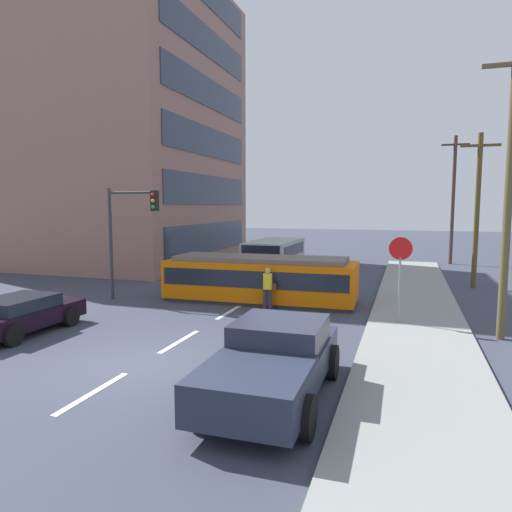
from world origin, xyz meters
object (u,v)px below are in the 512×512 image
streetcar_tram (260,278)px  utility_pole_near (509,189)px  utility_pole_mid (477,208)px  city_bus (274,254)px  parked_sedan_near (20,314)px  pickup_truck_parked (274,361)px  utility_pole_far (453,198)px  pedestrian_crossing (268,287)px  stop_sign (400,262)px  traffic_light_mast (129,222)px

streetcar_tram → utility_pole_near: bearing=-19.1°
utility_pole_mid → city_bus: bearing=168.3°
utility_pole_near → parked_sedan_near: bearing=-164.2°
city_bus → pickup_truck_parked: size_ratio=1.13×
utility_pole_near → city_bus: bearing=132.1°
pickup_truck_parked → utility_pole_mid: 17.04m
streetcar_tram → utility_pole_near: 9.84m
streetcar_tram → pickup_truck_parked: bearing=-70.6°
utility_pole_mid → streetcar_tram: bearing=-144.8°
pickup_truck_parked → utility_pole_far: utility_pole_far is taller
city_bus → utility_pole_near: (10.54, -11.67, 3.43)m
pickup_truck_parked → utility_pole_mid: bearing=69.8°
city_bus → parked_sedan_near: (-3.90, -15.76, -0.49)m
pedestrian_crossing → stop_sign: size_ratio=0.58×
pedestrian_crossing → stop_sign: (4.87, -0.84, 1.25)m
utility_pole_mid → pickup_truck_parked: bearing=-110.2°
stop_sign → pickup_truck_parked: bearing=-109.1°
parked_sedan_near → utility_pole_far: bearing=58.1°
traffic_light_mast → pedestrian_crossing: bearing=0.2°
city_bus → pickup_truck_parked: bearing=-74.0°
streetcar_tram → utility_pole_near: utility_pole_near is taller
parked_sedan_near → traffic_light_mast: (0.44, 5.51, 2.73)m
streetcar_tram → utility_pole_mid: bearing=35.2°
streetcar_tram → utility_pole_far: 18.85m
city_bus → pickup_truck_parked: city_bus is taller
streetcar_tram → pickup_truck_parked: (3.29, -9.31, -0.20)m
pedestrian_crossing → utility_pole_near: 8.77m
parked_sedan_near → stop_sign: bearing=22.3°
pickup_truck_parked → utility_pole_near: (5.39, 6.31, 3.74)m
utility_pole_near → utility_pole_far: size_ratio=0.99×
streetcar_tram → traffic_light_mast: bearing=-163.4°
stop_sign → city_bus: bearing=124.2°
streetcar_tram → pickup_truck_parked: streetcar_tram is taller
utility_pole_far → streetcar_tram: bearing=-118.4°
pickup_truck_parked → traffic_light_mast: bearing=138.1°
utility_pole_mid → utility_pole_far: bearing=91.6°
utility_pole_near → utility_pole_far: 19.27m
pedestrian_crossing → utility_pole_near: bearing=-10.4°
stop_sign → utility_pole_mid: size_ratio=0.38×
pedestrian_crossing → utility_pole_far: 19.88m
pedestrian_crossing → utility_pole_near: utility_pole_near is taller
traffic_light_mast → streetcar_tram: bearing=16.6°
traffic_light_mast → utility_pole_near: 14.12m
city_bus → parked_sedan_near: size_ratio=1.41×
utility_pole_near → utility_pole_mid: size_ratio=1.15×
pickup_truck_parked → stop_sign: stop_sign is taller
streetcar_tram → utility_pole_far: (8.80, 16.27, 3.60)m
city_bus → parked_sedan_near: city_bus is taller
pickup_truck_parked → utility_pole_far: (5.52, 25.58, 3.80)m
parked_sedan_near → utility_pole_far: (14.56, 23.36, 3.97)m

